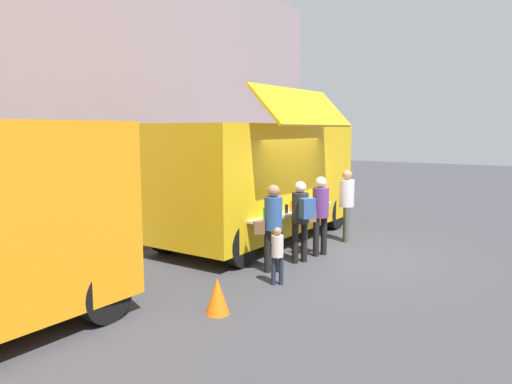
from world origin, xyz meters
The scene contains 10 objects.
ground_plane centered at (0.00, 0.00, 0.00)m, with size 60.00×60.00×0.00m, color #38383D.
curb_strip centered at (-3.54, 4.74, 0.07)m, with size 28.00×1.60×0.15m, color #9E998E.
food_truck_main centered at (0.47, 2.12, 1.55)m, with size 5.90×3.28×3.59m.
traffic_cone_orange centered at (-3.99, 0.18, 0.28)m, with size 0.36×0.36×0.55m, color orange.
trash_bin centered at (4.19, 4.44, 0.48)m, with size 0.60×0.60×0.96m, color #2D5B36.
customer_front_ordering centered at (-0.17, 0.24, 1.01)m, with size 0.55×0.39×1.71m.
customer_mid_with_backpack centered at (-0.90, 0.33, 1.02)m, with size 0.47×0.54×1.67m.
customer_rear_waiting centered at (-1.75, 0.52, 1.00)m, with size 0.47×0.50×1.68m.
customer_extra_browsing centered at (1.39, 0.23, 1.04)m, with size 0.35×0.35×1.74m.
child_near_queue centered at (-2.36, 0.07, 0.61)m, with size 0.21×0.21×1.03m.
Camera 1 is at (-9.48, -3.83, 2.72)m, focal length 33.53 mm.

